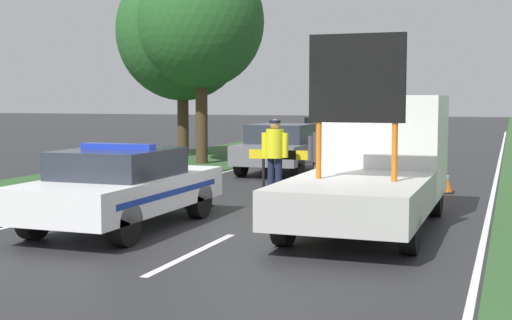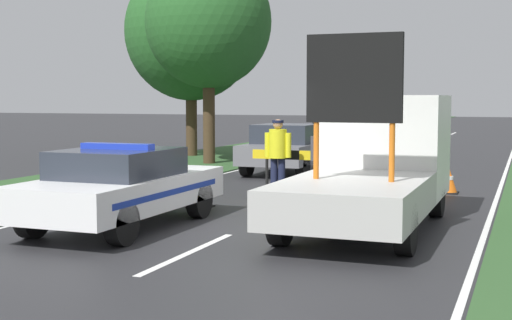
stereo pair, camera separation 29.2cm
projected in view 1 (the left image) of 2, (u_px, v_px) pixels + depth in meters
ground_plane at (250, 226)px, 12.53m from camera, size 160.00×160.00×0.00m
lane_markings at (370, 168)px, 23.04m from camera, size 7.95×56.04×0.01m
grass_verge_left at (270, 146)px, 33.44m from camera, size 4.73×120.00×0.03m
police_car at (122, 187)px, 12.28m from camera, size 1.91×4.49×1.47m
work_truck at (377, 161)px, 12.88m from camera, size 2.14×5.73×3.23m
road_barrier at (321, 158)px, 16.50m from camera, size 3.52×0.08×1.02m
police_officer at (275, 151)px, 16.29m from camera, size 0.63×0.40×1.77m
pedestrian_civilian at (321, 155)px, 15.62m from camera, size 0.61×0.39×1.71m
traffic_cone_near_police at (403, 185)px, 16.47m from camera, size 0.36×0.36×0.51m
traffic_cone_centre_front at (444, 179)px, 16.96m from camera, size 0.47×0.47×0.64m
traffic_cone_near_truck at (199, 192)px, 14.61m from camera, size 0.47×0.47×0.64m
queued_car_suv_grey at (281, 148)px, 21.33m from camera, size 1.93×3.91×1.48m
queued_car_sedan_silver at (333, 136)px, 27.17m from camera, size 1.80×4.54×1.55m
roadside_tree_near_left at (201, 22)px, 23.98m from camera, size 4.27×4.27×7.07m
roadside_tree_near_right at (182, 32)px, 27.28m from camera, size 5.05×5.05×7.47m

